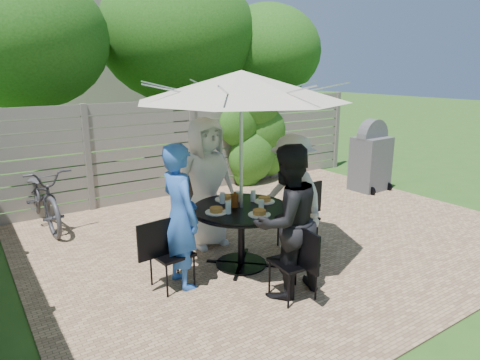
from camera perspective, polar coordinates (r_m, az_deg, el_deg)
backyard_envelope at (r=15.17m, az=-19.75°, el=14.62°), size 60.00×60.00×5.00m
patio_table at (r=5.29m, az=0.16°, el=-6.06°), size 1.21×1.21×0.78m
umbrella at (r=4.95m, az=0.18°, el=12.43°), size 2.52×2.52×2.40m
chair_back at (r=6.14m, az=-5.10°, el=-5.60°), size 0.48×0.71×0.98m
person_back at (r=5.84m, az=-4.56°, el=-0.41°), size 0.89×0.59×1.80m
chair_left at (r=4.95m, az=-9.14°, el=-11.43°), size 0.63×0.44×0.84m
person_left at (r=4.79m, az=-7.99°, el=-4.86°), size 0.41×0.61×1.66m
chair_front at (r=4.72m, az=7.12°, el=-12.68°), size 0.44×0.63×0.86m
person_front at (r=4.58m, az=6.23°, el=-5.59°), size 0.83×0.65×1.68m
chair_right at (r=5.96m, az=7.79°, el=-6.55°), size 0.66×0.46×0.90m
person_right at (r=5.70m, az=6.98°, el=-1.90°), size 0.61×1.05×1.60m
plate_back at (r=5.48m, az=-2.02°, el=-2.42°), size 0.26×0.26×0.06m
plate_left at (r=5.01m, az=-3.20°, el=-4.11°), size 0.26×0.26×0.06m
plate_front at (r=4.93m, az=2.60°, el=-4.44°), size 0.26×0.26×0.06m
plate_right at (r=5.41m, az=3.28°, el=-2.69°), size 0.26×0.26×0.06m
glass_back at (r=5.34m, az=-2.37°, el=-2.41°), size 0.07×0.07×0.14m
glass_left at (r=4.96m, az=-1.58°, el=-3.72°), size 0.07×0.07×0.14m
glass_front at (r=5.05m, az=2.85°, el=-3.42°), size 0.07×0.07×0.14m
glass_right at (r=5.41m, az=1.76°, el=-2.14°), size 0.07×0.07×0.14m
syrup_jug at (r=5.19m, az=-0.69°, el=-2.78°), size 0.09×0.09×0.16m
coffee_cup at (r=5.42m, az=-0.32°, el=-2.24°), size 0.08×0.08×0.12m
bicycle at (r=7.29m, az=-24.83°, el=-2.01°), size 0.77×1.91×0.99m
bbq_grill at (r=8.96m, az=17.04°, el=2.76°), size 0.73×0.58×1.45m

